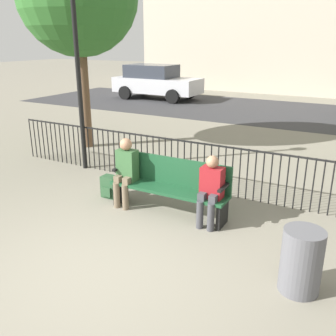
{
  "coord_description": "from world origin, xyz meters",
  "views": [
    {
      "loc": [
        2.74,
        -3.16,
        2.76
      ],
      "look_at": [
        0.0,
        1.83,
        0.8
      ],
      "focal_mm": 40.0,
      "sensor_mm": 36.0,
      "label": 1
    }
  ],
  "objects": [
    {
      "name": "fence_railing",
      "position": [
        -0.02,
        3.03,
        0.56
      ],
      "size": [
        9.01,
        0.03,
        0.95
      ],
      "color": "black",
      "rests_on": "ground"
    },
    {
      "name": "parked_car_0",
      "position": [
        -6.66,
        12.71,
        0.84
      ],
      "size": [
        4.2,
        1.94,
        1.62
      ],
      "color": "#B7B7BC",
      "rests_on": "ground"
    },
    {
      "name": "street_surface",
      "position": [
        0.0,
        12.0,
        0.0
      ],
      "size": [
        24.0,
        6.0,
        0.01
      ],
      "color": "#333335",
      "rests_on": "ground"
    },
    {
      "name": "lamp_post",
      "position": [
        -2.77,
        2.97,
        2.5
      ],
      "size": [
        0.28,
        0.28,
        3.8
      ],
      "color": "black",
      "rests_on": "ground"
    },
    {
      "name": "seated_person_0",
      "position": [
        -0.8,
        1.78,
        0.67
      ],
      "size": [
        0.34,
        0.39,
        1.2
      ],
      "color": "brown",
      "rests_on": "ground"
    },
    {
      "name": "ground_plane",
      "position": [
        0.0,
        0.0,
        0.0
      ],
      "size": [
        80.0,
        80.0,
        0.0
      ],
      "primitive_type": "plane",
      "color": "gray"
    },
    {
      "name": "trash_bin",
      "position": [
        2.31,
        0.77,
        0.39
      ],
      "size": [
        0.46,
        0.46,
        0.77
      ],
      "color": "#56565B",
      "rests_on": "ground"
    },
    {
      "name": "park_bench",
      "position": [
        0.0,
        1.91,
        0.5
      ],
      "size": [
        2.04,
        0.45,
        0.92
      ],
      "color": "#194728",
      "rests_on": "ground"
    },
    {
      "name": "seated_person_1",
      "position": [
        0.77,
        1.78,
        0.63
      ],
      "size": [
        0.34,
        0.39,
        1.13
      ],
      "color": "#3D3D42",
      "rests_on": "ground"
    },
    {
      "name": "backpack",
      "position": [
        -1.27,
        1.91,
        0.2
      ],
      "size": [
        0.29,
        0.25,
        0.4
      ],
      "color": "#284C2D",
      "rests_on": "ground"
    }
  ]
}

